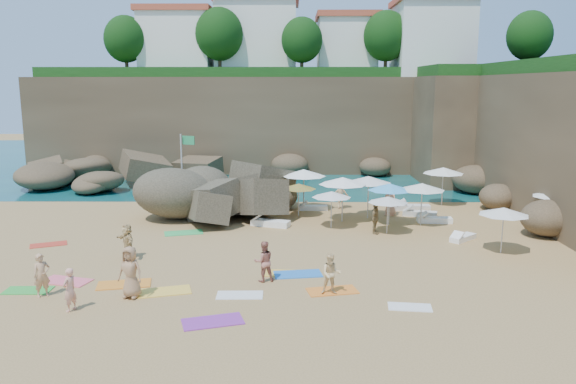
{
  "coord_description": "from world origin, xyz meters",
  "views": [
    {
      "loc": [
        2.22,
        -25.15,
        7.41
      ],
      "look_at": [
        2.0,
        3.0,
        2.0
      ],
      "focal_mm": 35.0,
      "sensor_mm": 36.0,
      "label": 1
    }
  ],
  "objects_px": {
    "parasol_0": "(343,181)",
    "person_stand_0": "(42,275)",
    "flag_pole": "(184,162)",
    "person_stand_2": "(341,195)",
    "rock_outcrop": "(226,216)",
    "person_stand_5": "(220,188)",
    "parasol_1": "(304,173)",
    "person_stand_6": "(70,290)",
    "person_stand_3": "(375,218)",
    "lounger_0": "(313,208)",
    "person_stand_1": "(264,261)",
    "person_stand_4": "(390,200)",
    "parasol_2": "(443,171)"
  },
  "relations": [
    {
      "from": "person_stand_1",
      "to": "person_stand_4",
      "type": "xyz_separation_m",
      "value": [
        6.7,
        11.05,
        0.1
      ]
    },
    {
      "from": "parasol_0",
      "to": "person_stand_2",
      "type": "xyz_separation_m",
      "value": [
        0.18,
        3.25,
        -1.39
      ]
    },
    {
      "from": "parasol_0",
      "to": "person_stand_0",
      "type": "relative_size",
      "value": 1.65
    },
    {
      "from": "person_stand_1",
      "to": "person_stand_2",
      "type": "relative_size",
      "value": 0.9
    },
    {
      "from": "parasol_1",
      "to": "person_stand_5",
      "type": "height_order",
      "value": "parasol_1"
    },
    {
      "from": "person_stand_6",
      "to": "person_stand_5",
      "type": "bearing_deg",
      "value": -167.46
    },
    {
      "from": "parasol_0",
      "to": "parasol_1",
      "type": "height_order",
      "value": "parasol_1"
    },
    {
      "from": "rock_outcrop",
      "to": "person_stand_6",
      "type": "height_order",
      "value": "person_stand_6"
    },
    {
      "from": "rock_outcrop",
      "to": "person_stand_4",
      "type": "distance_m",
      "value": 9.47
    },
    {
      "from": "parasol_0",
      "to": "person_stand_2",
      "type": "height_order",
      "value": "parasol_0"
    },
    {
      "from": "parasol_1",
      "to": "parasol_2",
      "type": "height_order",
      "value": "parasol_1"
    },
    {
      "from": "flag_pole",
      "to": "parasol_0",
      "type": "relative_size",
      "value": 1.75
    },
    {
      "from": "parasol_1",
      "to": "lounger_0",
      "type": "relative_size",
      "value": 1.55
    },
    {
      "from": "flag_pole",
      "to": "person_stand_3",
      "type": "height_order",
      "value": "flag_pole"
    },
    {
      "from": "person_stand_0",
      "to": "parasol_1",
      "type": "bearing_deg",
      "value": 16.61
    },
    {
      "from": "rock_outcrop",
      "to": "lounger_0",
      "type": "xyz_separation_m",
      "value": [
        5.07,
        1.68,
        0.13
      ]
    },
    {
      "from": "lounger_0",
      "to": "parasol_0",
      "type": "bearing_deg",
      "value": -63.68
    },
    {
      "from": "person_stand_6",
      "to": "parasol_1",
      "type": "bearing_deg",
      "value": 173.73
    },
    {
      "from": "rock_outcrop",
      "to": "person_stand_5",
      "type": "xyz_separation_m",
      "value": [
        -0.76,
        3.77,
        0.94
      ]
    },
    {
      "from": "person_stand_6",
      "to": "parasol_2",
      "type": "bearing_deg",
      "value": 156.83
    },
    {
      "from": "rock_outcrop",
      "to": "person_stand_1",
      "type": "xyz_separation_m",
      "value": [
        2.72,
        -10.75,
        0.79
      ]
    },
    {
      "from": "person_stand_2",
      "to": "person_stand_5",
      "type": "distance_m",
      "value": 7.68
    },
    {
      "from": "parasol_0",
      "to": "person_stand_2",
      "type": "bearing_deg",
      "value": 86.8
    },
    {
      "from": "parasol_1",
      "to": "person_stand_6",
      "type": "height_order",
      "value": "parasol_1"
    },
    {
      "from": "parasol_0",
      "to": "person_stand_1",
      "type": "relative_size",
      "value": 1.65
    },
    {
      "from": "lounger_0",
      "to": "person_stand_1",
      "type": "bearing_deg",
      "value": -101.21
    },
    {
      "from": "person_stand_3",
      "to": "person_stand_5",
      "type": "xyz_separation_m",
      "value": [
        -8.73,
        7.54,
        0.14
      ]
    },
    {
      "from": "lounger_0",
      "to": "person_stand_0",
      "type": "height_order",
      "value": "person_stand_0"
    },
    {
      "from": "parasol_2",
      "to": "person_stand_1",
      "type": "height_order",
      "value": "parasol_2"
    },
    {
      "from": "parasol_2",
      "to": "parasol_0",
      "type": "bearing_deg",
      "value": -146.53
    },
    {
      "from": "person_stand_3",
      "to": "person_stand_2",
      "type": "bearing_deg",
      "value": 35.74
    },
    {
      "from": "parasol_1",
      "to": "person_stand_6",
      "type": "bearing_deg",
      "value": -117.96
    },
    {
      "from": "parasol_1",
      "to": "person_stand_0",
      "type": "distance_m",
      "value": 16.91
    },
    {
      "from": "person_stand_3",
      "to": "parasol_1",
      "type": "bearing_deg",
      "value": 57.02
    },
    {
      "from": "flag_pole",
      "to": "person_stand_0",
      "type": "distance_m",
      "value": 14.39
    },
    {
      "from": "person_stand_3",
      "to": "person_stand_6",
      "type": "height_order",
      "value": "person_stand_3"
    },
    {
      "from": "person_stand_3",
      "to": "person_stand_6",
      "type": "relative_size",
      "value": 1.08
    },
    {
      "from": "person_stand_4",
      "to": "person_stand_5",
      "type": "xyz_separation_m",
      "value": [
        -10.18,
        3.47,
        0.05
      ]
    },
    {
      "from": "person_stand_0",
      "to": "person_stand_6",
      "type": "relative_size",
      "value": 1.07
    },
    {
      "from": "person_stand_2",
      "to": "person_stand_6",
      "type": "bearing_deg",
      "value": 62.51
    },
    {
      "from": "flag_pole",
      "to": "lounger_0",
      "type": "xyz_separation_m",
      "value": [
        7.67,
        0.05,
        -2.78
      ]
    },
    {
      "from": "parasol_1",
      "to": "flag_pole",
      "type": "bearing_deg",
      "value": 179.02
    },
    {
      "from": "person_stand_0",
      "to": "person_stand_5",
      "type": "distance_m",
      "value": 16.72
    },
    {
      "from": "parasol_0",
      "to": "person_stand_2",
      "type": "relative_size",
      "value": 1.49
    },
    {
      "from": "person_stand_2",
      "to": "person_stand_5",
      "type": "height_order",
      "value": "person_stand_5"
    },
    {
      "from": "parasol_0",
      "to": "person_stand_6",
      "type": "bearing_deg",
      "value": -129.11
    },
    {
      "from": "person_stand_2",
      "to": "person_stand_6",
      "type": "relative_size",
      "value": 1.18
    },
    {
      "from": "parasol_0",
      "to": "person_stand_0",
      "type": "bearing_deg",
      "value": -136.05
    },
    {
      "from": "parasol_1",
      "to": "person_stand_3",
      "type": "distance_m",
      "value": 6.5
    },
    {
      "from": "person_stand_4",
      "to": "person_stand_1",
      "type": "bearing_deg",
      "value": -69.02
    }
  ]
}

